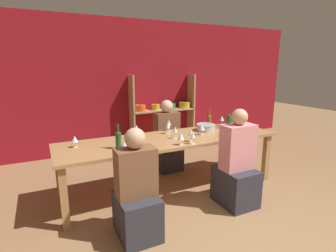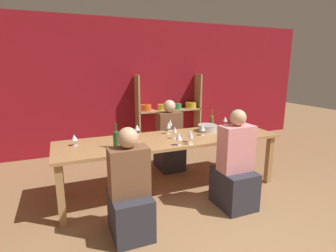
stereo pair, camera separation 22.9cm
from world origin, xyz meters
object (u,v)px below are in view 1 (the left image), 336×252
object	(u,v)px
shelf_unit	(164,119)
wine_bottle_green	(118,139)
wine_glass_white_b	(136,128)
person_far_a	(167,144)
wine_glass_white_a	(75,139)
wine_glass_empty_g	(169,123)
wine_bottle_dark	(229,121)
dining_table	(171,143)
wine_glass_empty_f	(191,133)
wine_glass_empty_b	(168,125)
wine_glass_empty_e	(202,127)
wine_glass_red_b	(193,135)
wine_glass_empty_d	(222,118)
wine_glass_empty_c	(181,136)
wine_glass_red_a	(175,130)
person_near_b	(236,171)
person_near_a	(137,198)
wine_bottle_amber	(209,120)
mixing_bowl	(206,127)
wine_glass_empty_a	(226,127)
wine_glass_red_c	(124,144)

from	to	relation	value
shelf_unit	wine_bottle_green	xyz separation A→B (m)	(-1.65, -2.17, 0.30)
wine_glass_white_b	person_far_a	xyz separation A→B (m)	(0.68, 0.40, -0.44)
wine_glass_white_a	wine_glass_empty_g	bearing A→B (deg)	9.73
wine_bottle_dark	wine_glass_white_a	world-z (taller)	wine_bottle_dark
dining_table	wine_glass_white_b	distance (m)	0.56
dining_table	wine_glass_empty_f	size ratio (longest dim) A/B	19.00
wine_glass_white_a	wine_glass_empty_f	xyz separation A→B (m)	(1.42, -0.41, 0.02)
shelf_unit	wine_bottle_dark	distance (m)	1.94
wine_glass_empty_b	wine_glass_empty_e	distance (m)	0.50
wine_glass_red_b	wine_glass_empty_d	size ratio (longest dim) A/B	1.06
wine_glass_empty_f	wine_glass_empty_c	bearing A→B (deg)	-159.58
wine_glass_red_a	person_near_b	distance (m)	0.97
dining_table	person_near_a	distance (m)	1.17
shelf_unit	wine_glass_red_a	size ratio (longest dim) A/B	9.39
wine_glass_empty_d	person_far_a	world-z (taller)	person_far_a
shelf_unit	wine_glass_empty_c	bearing A→B (deg)	-110.66
shelf_unit	wine_glass_red_b	world-z (taller)	shelf_unit
wine_glass_empty_b	wine_glass_empty_c	world-z (taller)	wine_glass_empty_b
dining_table	person_far_a	bearing A→B (deg)	68.53
wine_glass_red_a	wine_glass_white_a	size ratio (longest dim) A/B	1.17
wine_glass_red_a	person_near_b	xyz separation A→B (m)	(0.52, -0.68, -0.44)
person_near_a	wine_bottle_amber	bearing A→B (deg)	34.05
wine_glass_empty_c	wine_glass_empty_e	xyz separation A→B (m)	(0.52, 0.31, -0.00)
wine_bottle_amber	wine_glass_empty_f	bearing A→B (deg)	-139.44
wine_glass_white_b	person_near_b	size ratio (longest dim) A/B	0.12
wine_glass_red_a	wine_glass_red_b	world-z (taller)	wine_glass_red_b
wine_bottle_green	wine_glass_empty_c	bearing A→B (deg)	-14.74
wine_bottle_dark	person_near_a	world-z (taller)	person_near_a
wine_bottle_green	wine_glass_white_b	distance (m)	0.66
wine_bottle_amber	wine_glass_empty_d	distance (m)	0.25
shelf_unit	wine_glass_empty_g	world-z (taller)	shelf_unit
mixing_bowl	wine_glass_empty_a	distance (m)	0.38
wine_bottle_green	wine_glass_empty_f	xyz separation A→B (m)	(0.95, -0.13, -0.00)
wine_glass_empty_a	wine_glass_red_c	size ratio (longest dim) A/B	1.00
wine_glass_red_b	wine_glass_white_b	distance (m)	0.89
person_far_a	wine_glass_empty_a	bearing A→B (deg)	115.64
wine_glass_empty_a	wine_glass_white_a	bearing A→B (deg)	170.09
wine_glass_empty_g	person_near_b	distance (m)	1.26
wine_glass_red_a	wine_glass_empty_e	size ratio (longest dim) A/B	1.09
wine_glass_empty_b	wine_glass_empty_g	bearing A→B (deg)	58.51
wine_bottle_amber	wine_glass_red_c	world-z (taller)	wine_bottle_amber
wine_glass_empty_b	person_near_b	world-z (taller)	person_near_b
shelf_unit	person_far_a	distance (m)	1.38
wine_glass_empty_g	person_far_a	distance (m)	0.62
wine_glass_red_b	wine_glass_red_a	bearing A→B (deg)	102.94
person_near_a	wine_glass_empty_c	bearing A→B (deg)	30.46
wine_glass_empty_b	wine_glass_empty_d	bearing A→B (deg)	4.78
dining_table	wine_bottle_dark	distance (m)	1.12
wine_glass_empty_c	wine_glass_red_c	size ratio (longest dim) A/B	0.97
dining_table	wine_glass_empty_g	size ratio (longest dim) A/B	16.55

